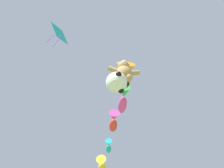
# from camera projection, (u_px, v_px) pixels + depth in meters

# --- Properties ---
(teddy_bear_kite) EXTENTS (1.62, 0.72, 1.65)m
(teddy_bear_kite) POSITION_uv_depth(u_px,v_px,m) (124.00, 71.00, 8.67)
(teddy_bear_kite) COLOR tan
(soccer_ball_kite) EXTENTS (0.96, 0.96, 0.89)m
(soccer_ball_kite) POSITION_uv_depth(u_px,v_px,m) (117.00, 82.00, 7.06)
(soccer_ball_kite) COLOR white
(fish_kite_tangerine) EXTENTS (0.65, 1.82, 0.62)m
(fish_kite_tangerine) POSITION_uv_depth(u_px,v_px,m) (128.00, 75.00, 11.26)
(fish_kite_tangerine) COLOR orange
(fish_kite_magenta) EXTENTS (0.92, 2.37, 0.82)m
(fish_kite_magenta) POSITION_uv_depth(u_px,v_px,m) (123.00, 99.00, 12.79)
(fish_kite_magenta) COLOR #E53F9E
(fish_kite_crimson) EXTENTS (0.95, 2.10, 0.85)m
(fish_kite_crimson) POSITION_uv_depth(u_px,v_px,m) (114.00, 121.00, 14.35)
(fish_kite_crimson) COLOR red
(fish_kite_teal) EXTENTS (0.74, 1.62, 0.58)m
(fish_kite_teal) POSITION_uv_depth(u_px,v_px,m) (109.00, 146.00, 15.33)
(fish_kite_teal) COLOR #19ADB2
(fish_kite_goldfin) EXTENTS (1.21, 2.06, 0.91)m
(fish_kite_goldfin) POSITION_uv_depth(u_px,v_px,m) (102.00, 165.00, 16.37)
(fish_kite_goldfin) COLOR yellow
(diamond_kite) EXTENTS (1.01, 1.17, 2.75)m
(diamond_kite) POSITION_uv_depth(u_px,v_px,m) (59.00, 34.00, 9.91)
(diamond_kite) COLOR #19ADB2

